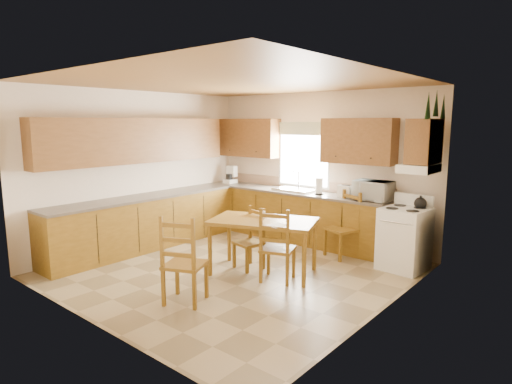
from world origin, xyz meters
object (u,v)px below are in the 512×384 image
Objects in this scene: stove at (404,239)px; chair_far_right at (342,225)px; dining_table at (263,246)px; chair_near_right at (278,244)px; microwave at (373,191)px; chair_far_left at (249,239)px; chair_near_left at (185,259)px.

chair_far_right is (-0.99, -0.08, 0.08)m from stove.
dining_table is at bearing -88.30° from chair_far_right.
chair_near_right is at bearing -121.35° from stove.
microwave reaches higher than chair_far_left.
microwave is (-0.66, 0.30, 0.63)m from stove.
microwave is at bearing -130.94° from chair_near_left.
chair_far_right reaches higher than stove.
chair_near_left is 1.02× the size of chair_far_right.
stove is 1.70× the size of microwave.
chair_near_left is (-0.92, -3.17, -0.54)m from microwave.
stove is 0.96m from microwave.
chair_near_right is (0.42, 1.30, -0.03)m from chair_near_left.
stove is at bearing -22.24° from microwave.
dining_table is 0.38m from chair_near_right.
microwave is at bearing 160.52° from stove.
stove is 0.99m from chair_far_right.
chair_near_left reaches higher than chair_far_right.
chair_near_left is (-1.58, -2.87, 0.09)m from stove.
microwave is 0.36× the size of dining_table.
microwave reaches higher than chair_near_left.
stove is 1.95m from chair_near_right.
dining_table is 1.44× the size of chair_near_right.
dining_table is at bearing -38.17° from chair_near_right.
stove is 0.85× the size of chair_far_right.
dining_table is 1.36× the size of chair_near_left.
stove is 2.10m from dining_table.
microwave is 0.58× the size of chair_far_left.
chair_far_left is at bearing -106.45° from chair_near_left.
microwave is at bearing 69.28° from chair_far_left.
microwave is at bearing 43.25° from dining_table.
stove is at bearing 51.14° from chair_far_left.
microwave is 3.34m from chair_near_left.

